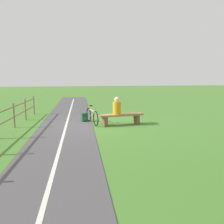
% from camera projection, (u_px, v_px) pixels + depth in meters
% --- Properties ---
extents(ground_plane, '(80.00, 80.00, 0.00)m').
position_uv_depth(ground_plane, '(93.00, 124.00, 10.70)').
color(ground_plane, '#477A2D').
extents(paved_path, '(3.22, 36.05, 0.02)m').
position_uv_depth(paved_path, '(58.00, 154.00, 6.59)').
color(paved_path, '#4C494C').
rests_on(paved_path, ground_plane).
extents(path_centre_line, '(0.83, 31.99, 0.00)m').
position_uv_depth(path_centre_line, '(58.00, 154.00, 6.59)').
color(path_centre_line, silver).
rests_on(path_centre_line, paved_path).
extents(bench, '(2.13, 0.77, 0.51)m').
position_uv_depth(bench, '(121.00, 117.00, 10.56)').
color(bench, '#937047').
rests_on(bench, ground_plane).
extents(person_seated, '(0.42, 0.42, 0.80)m').
position_uv_depth(person_seated, '(117.00, 107.00, 10.42)').
color(person_seated, orange).
rests_on(person_seated, bench).
extents(bicycle, '(0.45, 1.73, 0.87)m').
position_uv_depth(bicycle, '(92.00, 116.00, 10.82)').
color(bicycle, black).
rests_on(bicycle, ground_plane).
extents(backpack, '(0.36, 0.35, 0.43)m').
position_uv_depth(backpack, '(84.00, 117.00, 11.35)').
color(backpack, '#1E4C2D').
rests_on(backpack, ground_plane).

